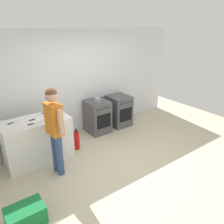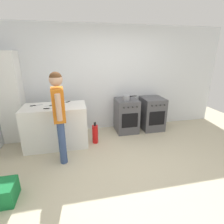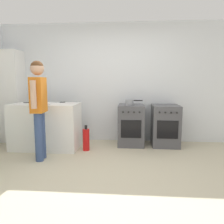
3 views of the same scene
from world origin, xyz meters
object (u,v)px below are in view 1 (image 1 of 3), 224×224
object	(u,v)px
knife_bread	(36,123)
oven_left	(97,116)
knife_chef	(41,114)
oven_right	(119,111)
pot	(97,100)
person	(54,125)
fire_extinguisher	(77,140)
knife_paring	(31,120)
recycling_crate_lower	(26,216)
knife_utility	(13,123)

from	to	relation	value
knife_bread	oven_left	bearing A→B (deg)	17.48
knife_chef	oven_left	bearing A→B (deg)	6.47
oven_right	knife_bread	bearing A→B (deg)	-167.43
oven_left	pot	distance (m)	0.49
oven_right	person	world-z (taller)	person
person	fire_extinguisher	bearing A→B (deg)	39.31
oven_left	pot	world-z (taller)	pot
person	pot	bearing A→B (deg)	32.22
oven_right	knife_bread	xyz separation A→B (m)	(-2.43, -0.54, 0.48)
pot	knife_bread	size ratio (longest dim) A/B	1.01
knife_chef	fire_extinguisher	world-z (taller)	knife_chef
knife_bread	knife_chef	bearing A→B (deg)	59.31
knife_paring	recycling_crate_lower	xyz separation A→B (m)	(-0.64, -1.51, -0.77)
knife_paring	fire_extinguisher	distance (m)	1.14
oven_right	knife_bread	size ratio (longest dim) A/B	2.43
oven_left	knife_paring	world-z (taller)	knife_paring
oven_left	knife_chef	distance (m)	1.59
knife_paring	knife_bread	xyz separation A→B (m)	(0.05, -0.19, -0.00)
oven_left	pot	size ratio (longest dim) A/B	2.41
fire_extinguisher	oven_right	bearing A→B (deg)	16.84
knife_chef	pot	bearing A→B (deg)	3.52
knife_utility	person	xyz separation A→B (m)	(0.53, -0.77, 0.10)
pot	knife_utility	size ratio (longest dim) A/B	1.42
knife_paring	knife_chef	bearing A→B (deg)	34.78
knife_chef	person	bearing A→B (deg)	-93.03
knife_chef	knife_paring	world-z (taller)	same
recycling_crate_lower	knife_utility	bearing A→B (deg)	78.44
pot	oven_left	bearing A→B (deg)	65.95
oven_right	recycling_crate_lower	bearing A→B (deg)	-149.04
oven_left	person	world-z (taller)	person
recycling_crate_lower	fire_extinguisher	bearing A→B (deg)	42.16
oven_right	knife_chef	world-z (taller)	knife_chef
oven_right	fire_extinguisher	world-z (taller)	oven_right
oven_left	knife_utility	xyz separation A→B (m)	(-2.08, -0.26, 0.48)
knife_utility	knife_paring	bearing A→B (deg)	-16.48
person	recycling_crate_lower	world-z (taller)	person
knife_utility	person	distance (m)	0.94
knife_chef	recycling_crate_lower	size ratio (longest dim) A/B	0.54
oven_left	knife_paring	bearing A→B (deg)	-168.62
oven_left	fire_extinguisher	size ratio (longest dim) A/B	1.70
knife_chef	person	xyz separation A→B (m)	(-0.05, -0.86, 0.10)
person	fire_extinguisher	xyz separation A→B (m)	(0.68, 0.55, -0.79)
knife_paring	knife_utility	size ratio (longest dim) A/B	0.85
knife_bread	recycling_crate_lower	xyz separation A→B (m)	(-0.68, -1.33, -0.76)
knife_paring	recycling_crate_lower	world-z (taller)	knife_paring
recycling_crate_lower	knife_chef	bearing A→B (deg)	61.97
fire_extinguisher	oven_left	bearing A→B (deg)	28.78
fire_extinguisher	knife_chef	bearing A→B (deg)	154.04
pot	knife_chef	xyz separation A→B (m)	(-1.47, -0.09, -0.00)
person	fire_extinguisher	size ratio (longest dim) A/B	3.34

